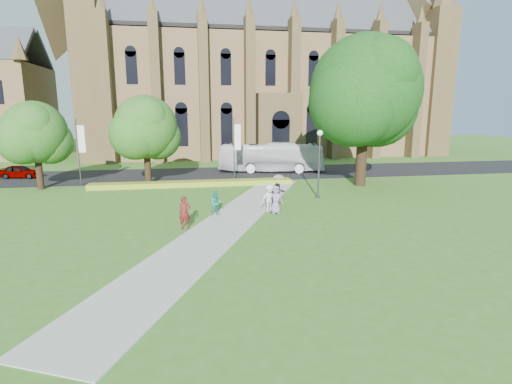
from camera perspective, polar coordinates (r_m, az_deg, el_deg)
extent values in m
plane|color=#3F641E|center=(23.66, -3.53, -4.84)|extent=(160.00, 160.00, 0.00)
cube|color=black|center=(43.16, -6.49, 2.59)|extent=(160.00, 10.00, 0.02)
cube|color=#B2B2A8|center=(24.61, -3.79, -4.15)|extent=(15.58, 28.54, 0.04)
cube|color=gold|center=(36.35, -9.00, 1.19)|extent=(18.00, 1.40, 0.45)
cube|color=brown|center=(63.82, 1.43, 13.17)|extent=(52.00, 16.00, 17.00)
cube|color=brown|center=(56.99, -22.81, 14.52)|extent=(3.50, 3.50, 21.00)
cube|color=brown|center=(66.84, 24.47, 13.82)|extent=(3.50, 3.50, 21.00)
cube|color=brown|center=(55.04, 3.27, 9.26)|extent=(6.00, 2.50, 9.00)
cylinder|color=#38383D|center=(31.02, 8.97, 3.49)|extent=(0.14, 0.14, 4.80)
sphere|color=white|center=(30.77, 9.12, 8.33)|extent=(0.44, 0.44, 0.44)
cylinder|color=#38383D|center=(31.42, 8.83, -0.71)|extent=(0.36, 0.36, 0.15)
cylinder|color=#332114|center=(37.11, 14.87, 5.95)|extent=(0.96, 0.96, 6.60)
sphere|color=#13390F|center=(37.00, 15.29, 13.83)|extent=(9.60, 9.60, 9.60)
cylinder|color=#332114|center=(38.95, -28.61, 3.14)|extent=(0.56, 0.56, 3.85)
sphere|color=#194D17|center=(38.70, -29.04, 7.49)|extent=(5.20, 5.20, 5.20)
cylinder|color=#332114|center=(37.52, -15.25, 4.08)|extent=(0.60, 0.60, 4.12)
sphere|color=#194D17|center=(37.27, -15.51, 8.95)|extent=(5.60, 5.60, 5.60)
cylinder|color=#38383D|center=(38.21, -3.14, 6.01)|extent=(0.10, 0.10, 6.00)
cube|color=white|center=(38.15, -2.64, 7.82)|extent=(0.60, 0.02, 2.40)
cylinder|color=#38383D|center=(39.13, -24.04, 5.17)|extent=(0.10, 0.10, 6.00)
cube|color=white|center=(38.95, -23.68, 6.95)|extent=(0.60, 0.02, 2.40)
imported|color=silver|center=(44.24, 2.17, 4.97)|extent=(11.78, 4.89, 3.20)
imported|color=gray|center=(46.62, -30.66, 2.55)|extent=(4.09, 2.17, 1.33)
imported|color=#5B1715|center=(23.05, -10.15, -2.92)|extent=(0.76, 0.57, 1.88)
imported|color=#1A8470|center=(25.77, -5.68, -1.60)|extent=(0.87, 0.74, 1.58)
imported|color=silver|center=(26.51, 1.96, -0.88)|extent=(1.34, 0.99, 1.85)
imported|color=black|center=(27.08, 2.26, -0.87)|extent=(0.87, 1.00, 1.62)
imported|color=gray|center=(26.05, 2.86, -1.11)|extent=(0.91, 0.60, 1.85)
imported|color=#2A2A32|center=(28.95, 3.10, -0.16)|extent=(1.41, 1.20, 1.53)
imported|color=pink|center=(25.95, 3.22, 1.61)|extent=(0.87, 0.87, 0.61)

